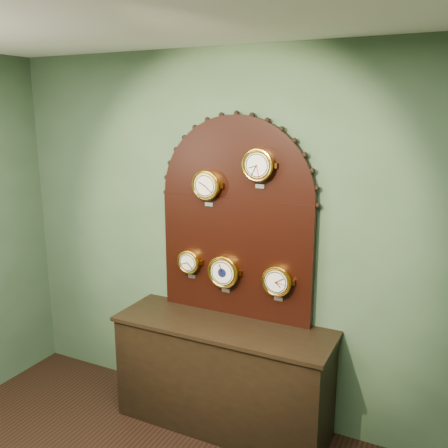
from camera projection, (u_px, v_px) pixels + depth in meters
The scene contains 8 objects.
wall_back at pixel (239, 240), 3.67m from camera, with size 4.00×4.00×0.00m, color #3E583C.
shop_counter at pixel (223, 377), 3.66m from camera, with size 1.60×0.50×0.80m, color black.
display_board at pixel (236, 212), 3.57m from camera, with size 1.26×0.06×1.53m.
roman_clock at pixel (207, 185), 3.56m from camera, with size 0.22×0.08×0.27m.
arabic_clock at pixel (258, 165), 3.34m from camera, with size 0.23×0.08×0.28m.
hygrometer at pixel (190, 261), 3.76m from camera, with size 0.19×0.08×0.24m.
barometer at pixel (224, 272), 3.64m from camera, with size 0.25×0.08×0.30m.
tide_clock at pixel (277, 281), 3.46m from camera, with size 0.22×0.08×0.28m.
Camera 1 is at (1.46, -0.73, 2.36)m, focal length 39.02 mm.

